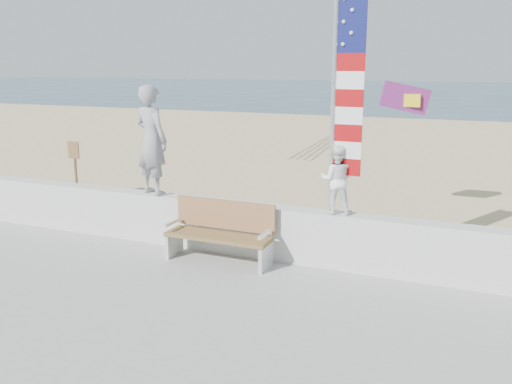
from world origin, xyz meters
TOP-DOWN VIEW (x-y plane):
  - ground at (0.00, 0.00)m, footprint 220.00×220.00m
  - sand at (0.00, 9.00)m, footprint 90.00×40.00m
  - seawall at (0.00, 2.00)m, footprint 30.00×0.35m
  - adult at (-1.92, 2.00)m, footprint 0.83×0.68m
  - child at (1.50, 2.00)m, footprint 0.60×0.51m
  - bench at (-0.33, 1.55)m, footprint 1.80×0.57m
  - flag at (1.53, 2.00)m, footprint 0.50×0.08m
  - parafoil_kite at (1.97, 5.73)m, footprint 1.08×0.56m
  - sign at (-5.74, 4.28)m, footprint 0.32×0.07m

SIDE VIEW (x-z plane):
  - ground at x=0.00m, z-range 0.00..0.00m
  - sand at x=0.00m, z-range 0.00..0.08m
  - seawall at x=0.00m, z-range 0.18..1.08m
  - bench at x=-0.33m, z-range 0.19..1.19m
  - sign at x=-5.74m, z-range 0.21..1.67m
  - child at x=1.50m, z-range 1.08..2.17m
  - adult at x=-1.92m, z-range 1.08..3.05m
  - parafoil_kite at x=1.97m, z-range 2.34..3.06m
  - flag at x=1.53m, z-range 1.24..4.74m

